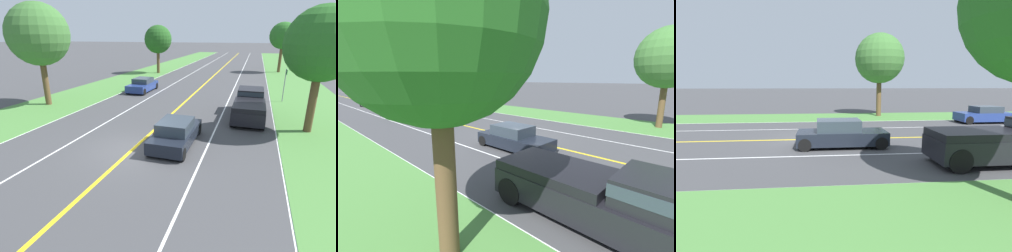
{
  "view_description": "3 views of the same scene",
  "coord_description": "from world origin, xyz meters",
  "views": [
    {
      "loc": [
        5.41,
        -10.8,
        5.42
      ],
      "look_at": [
        1.65,
        0.72,
        1.21
      ],
      "focal_mm": 28.0,
      "sensor_mm": 36.0,
      "label": 1
    },
    {
      "loc": [
        10.99,
        9.53,
        3.89
      ],
      "look_at": [
        1.82,
        0.71,
        1.21
      ],
      "focal_mm": 24.0,
      "sensor_mm": 36.0,
      "label": 2
    },
    {
      "loc": [
        14.47,
        0.31,
        3.03
      ],
      "look_at": [
        1.48,
        1.58,
        0.97
      ],
      "focal_mm": 28.0,
      "sensor_mm": 36.0,
      "label": 3
    }
  ],
  "objects": [
    {
      "name": "ground_plane",
      "position": [
        0.0,
        0.0,
        0.0
      ],
      "size": [
        400.0,
        400.0,
        0.0
      ],
      "primitive_type": "plane",
      "color": "#424244"
    },
    {
      "name": "centre_divider_line",
      "position": [
        0.0,
        0.0,
        0.0
      ],
      "size": [
        0.18,
        160.0,
        0.01
      ],
      "primitive_type": "cube",
      "color": "yellow",
      "rests_on": "ground"
    },
    {
      "name": "lane_edge_line_right",
      "position": [
        7.0,
        0.0,
        0.0
      ],
      "size": [
        0.14,
        160.0,
        0.01
      ],
      "primitive_type": "cube",
      "color": "white",
      "rests_on": "ground"
    },
    {
      "name": "lane_edge_line_left",
      "position": [
        -7.0,
        0.0,
        0.0
      ],
      "size": [
        0.14,
        160.0,
        0.01
      ],
      "primitive_type": "cube",
      "color": "white",
      "rests_on": "ground"
    },
    {
      "name": "lane_dash_same_dir",
      "position": [
        3.5,
        0.0,
        0.0
      ],
      "size": [
        0.1,
        160.0,
        0.01
      ],
      "primitive_type": "cube",
      "color": "white",
      "rests_on": "ground"
    },
    {
      "name": "lane_dash_oncoming",
      "position": [
        -3.5,
        0.0,
        0.0
      ],
      "size": [
        0.1,
        160.0,
        0.01
      ],
      "primitive_type": "cube",
      "color": "white",
      "rests_on": "ground"
    },
    {
      "name": "grass_verge_right",
      "position": [
        10.0,
        0.0,
        0.01
      ],
      "size": [
        6.0,
        160.0,
        0.03
      ],
      "primitive_type": "cube",
      "color": "#4C843D",
      "rests_on": "ground"
    },
    {
      "name": "grass_verge_left",
      "position": [
        -10.0,
        0.0,
        0.01
      ],
      "size": [
        6.0,
        160.0,
        0.03
      ],
      "primitive_type": "cube",
      "color": "#4C843D",
      "rests_on": "ground"
    },
    {
      "name": "ego_car",
      "position": [
        1.87,
        1.4,
        0.62
      ],
      "size": [
        1.85,
        4.36,
        1.34
      ],
      "color": "black",
      "rests_on": "ground"
    },
    {
      "name": "dog",
      "position": [
        0.71,
        1.4,
        0.49
      ],
      "size": [
        0.33,
        1.12,
        0.78
      ],
      "rotation": [
        0.0,
        0.0,
        0.16
      ],
      "color": "brown",
      "rests_on": "ground"
    },
    {
      "name": "pickup_truck",
      "position": [
        5.31,
        7.67,
        0.9
      ],
      "size": [
        2.04,
        5.76,
        1.75
      ],
      "color": "black",
      "rests_on": "ground"
    },
    {
      "name": "oncoming_car",
      "position": [
        -5.25,
        13.54,
        0.63
      ],
      "size": [
        1.92,
        4.2,
        1.33
      ],
      "rotation": [
        0.0,
        0.0,
        3.14
      ],
      "color": "navy",
      "rests_on": "ground"
    },
    {
      "name": "roadside_tree_left_near",
      "position": [
        -10.46,
        6.12,
        5.45
      ],
      "size": [
        4.66,
        4.66,
        7.81
      ],
      "color": "brown",
      "rests_on": "ground"
    }
  ]
}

